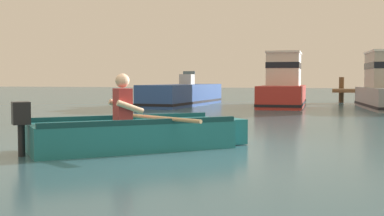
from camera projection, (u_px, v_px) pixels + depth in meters
ground_plane at (180, 150)px, 7.72m from camera, size 120.00×120.00×0.00m
rowboat_with_person at (136, 133)px, 7.81m from camera, size 3.15×2.97×1.19m
moored_boat_blue at (183, 95)px, 21.27m from camera, size 1.87×6.48×1.47m
moored_boat_red at (283, 86)px, 20.43m from camera, size 1.91×5.32×2.25m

